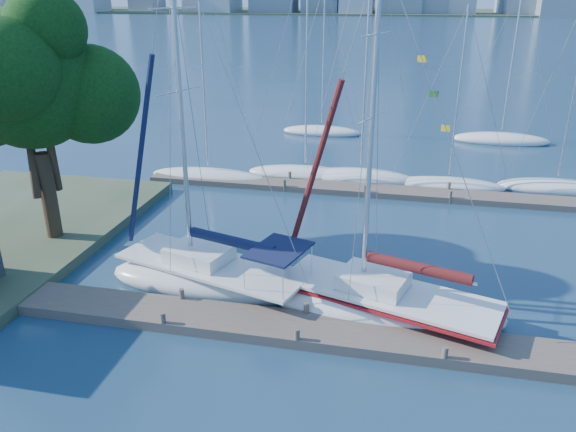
# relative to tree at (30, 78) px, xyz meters

# --- Properties ---
(ground) EXTENTS (700.00, 700.00, 0.00)m
(ground) POSITION_rel_tree_xyz_m (13.27, -5.09, -8.12)
(ground) COLOR #17324B
(ground) RESTS_ON ground
(near_dock) EXTENTS (26.00, 2.00, 0.40)m
(near_dock) POSITION_rel_tree_xyz_m (13.27, -5.09, -7.92)
(near_dock) COLOR brown
(near_dock) RESTS_ON ground
(far_dock) EXTENTS (30.00, 1.80, 0.36)m
(far_dock) POSITION_rel_tree_xyz_m (15.27, 10.91, -7.94)
(far_dock) COLOR brown
(far_dock) RESTS_ON ground
(far_shore) EXTENTS (800.00, 100.00, 1.50)m
(far_shore) POSITION_rel_tree_xyz_m (13.27, 314.91, -8.12)
(far_shore) COLOR #38472D
(far_shore) RESTS_ON ground
(tree) EXTENTS (8.66, 7.92, 11.91)m
(tree) POSITION_rel_tree_xyz_m (0.00, 0.00, 0.00)
(tree) COLOR black
(tree) RESTS_ON ground
(sailboat_navy) EXTENTS (9.50, 5.40, 14.59)m
(sailboat_navy) POSITION_rel_tree_xyz_m (8.87, -2.29, -7.02)
(sailboat_navy) COLOR silver
(sailboat_navy) RESTS_ON ground
(sailboat_maroon) EXTENTS (9.40, 5.45, 13.64)m
(sailboat_maroon) POSITION_rel_tree_xyz_m (16.22, -3.05, -7.10)
(sailboat_maroon) COLOR silver
(sailboat_maroon) RESTS_ON ground
(bg_boat_0) EXTENTS (8.17, 3.41, 14.32)m
(bg_boat_0) POSITION_rel_tree_xyz_m (3.81, 11.43, -7.85)
(bg_boat_0) COLOR silver
(bg_boat_0) RESTS_ON ground
(bg_boat_1) EXTENTS (7.91, 2.39, 14.57)m
(bg_boat_1) POSITION_rel_tree_xyz_m (10.02, 13.24, -7.85)
(bg_boat_1) COLOR silver
(bg_boat_1) RESTS_ON ground
(bg_boat_2) EXTENTS (7.55, 4.75, 16.51)m
(bg_boat_2) POSITION_rel_tree_xyz_m (13.73, 13.12, -7.79)
(bg_boat_2) COLOR silver
(bg_boat_2) RESTS_ON ground
(bg_boat_3) EXTENTS (7.13, 2.39, 11.27)m
(bg_boat_3) POSITION_rel_tree_xyz_m (19.32, 12.97, -7.89)
(bg_boat_3) COLOR silver
(bg_boat_3) RESTS_ON ground
(bg_boat_4) EXTENTS (7.40, 4.62, 12.91)m
(bg_boat_4) POSITION_rel_tree_xyz_m (25.90, 13.79, -7.86)
(bg_boat_4) COLOR silver
(bg_boat_4) RESTS_ON ground
(bg_boat_6) EXTENTS (7.05, 3.07, 12.79)m
(bg_boat_6) POSITION_rel_tree_xyz_m (9.20, 25.54, -7.86)
(bg_boat_6) COLOR silver
(bg_boat_6) RESTS_ON ground
(bg_boat_7) EXTENTS (8.07, 5.26, 12.68)m
(bg_boat_7) POSITION_rel_tree_xyz_m (24.13, 25.70, -7.84)
(bg_boat_7) COLOR silver
(bg_boat_7) RESTS_ON ground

